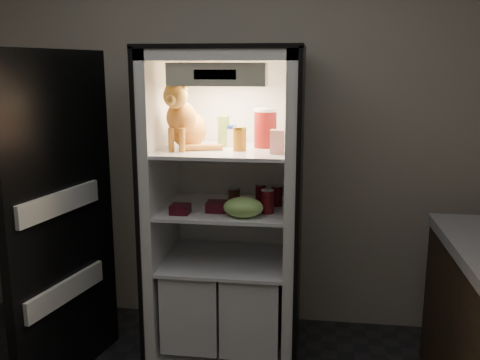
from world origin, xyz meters
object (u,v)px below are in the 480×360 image
object	(u,v)px
soda_can_a	(261,193)
condiment_jar	(234,195)
soda_can_b	(277,196)
refrigerator	(227,227)
parmesan_shaker	(224,131)
salsa_jar	(240,139)
mayo_tub	(230,136)
grape_bag	(243,207)
berry_box_left	(180,209)
tabby_cat	(185,122)
berry_box_right	(217,206)
cream_carton	(277,142)
soda_can_c	(267,201)
pepper_jar	(265,128)

from	to	relation	value
soda_can_a	condiment_jar	distance (m)	0.16
soda_can_b	refrigerator	bearing A→B (deg)	179.67
condiment_jar	parmesan_shaker	bearing A→B (deg)	-167.95
refrigerator	soda_can_b	bearing A→B (deg)	-0.33
parmesan_shaker	salsa_jar	bearing A→B (deg)	-51.03
mayo_tub	grape_bag	world-z (taller)	mayo_tub
mayo_tub	grape_bag	distance (m)	0.49
soda_can_a	grape_bag	xyz separation A→B (m)	(-0.06, -0.32, -0.00)
parmesan_shaker	grape_bag	world-z (taller)	parmesan_shaker
condiment_jar	grape_bag	size ratio (longest dim) A/B	0.45
parmesan_shaker	berry_box_left	size ratio (longest dim) A/B	1.73
tabby_cat	grape_bag	world-z (taller)	tabby_cat
parmesan_shaker	berry_box_right	xyz separation A→B (m)	(-0.01, -0.19, -0.41)
condiment_jar	cream_carton	bearing A→B (deg)	-38.85
soda_can_a	berry_box_right	bearing A→B (deg)	-135.68
refrigerator	soda_can_c	world-z (taller)	refrigerator
salsa_jar	soda_can_a	distance (m)	0.41
cream_carton	berry_box_right	world-z (taller)	cream_carton
soda_can_a	berry_box_left	distance (m)	0.53
refrigerator	berry_box_left	bearing A→B (deg)	-132.76
refrigerator	berry_box_right	distance (m)	0.25
soda_can_a	soda_can_b	size ratio (longest dim) A/B	0.95
grape_bag	condiment_jar	bearing A→B (deg)	107.60
soda_can_c	salsa_jar	bearing A→B (deg)	164.83
tabby_cat	grape_bag	bearing A→B (deg)	-14.37
soda_can_a	grape_bag	world-z (taller)	soda_can_a
condiment_jar	soda_can_c	bearing A→B (deg)	-42.36
mayo_tub	salsa_jar	bearing A→B (deg)	-62.92
condiment_jar	mayo_tub	bearing A→B (deg)	168.18
tabby_cat	berry_box_left	distance (m)	0.50
cream_carton	soda_can_c	bearing A→B (deg)	160.65
soda_can_c	grape_bag	world-z (taller)	soda_can_c
cream_carton	grape_bag	bearing A→B (deg)	-155.37
soda_can_a	pepper_jar	bearing A→B (deg)	-51.07
refrigerator	cream_carton	distance (m)	0.67
parmesan_shaker	mayo_tub	distance (m)	0.05
salsa_jar	soda_can_b	world-z (taller)	salsa_jar
salsa_jar	parmesan_shaker	bearing A→B (deg)	128.97
soda_can_c	soda_can_b	bearing A→B (deg)	76.11
cream_carton	soda_can_a	distance (m)	0.44
soda_can_c	condiment_jar	world-z (taller)	soda_can_c
cream_carton	parmesan_shaker	bearing A→B (deg)	148.24
pepper_jar	soda_can_c	size ratio (longest dim) A/B	1.68
mayo_tub	soda_can_c	bearing A→B (deg)	-39.79
mayo_tub	pepper_jar	xyz separation A→B (m)	(0.22, -0.02, 0.05)
condiment_jar	soda_can_b	bearing A→B (deg)	-7.47
salsa_jar	condiment_jar	bearing A→B (deg)	109.37
salsa_jar	soda_can_b	xyz separation A→B (m)	(0.21, 0.12, -0.36)
parmesan_shaker	pepper_jar	distance (m)	0.25
soda_can_b	berry_box_left	size ratio (longest dim) A/B	1.18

